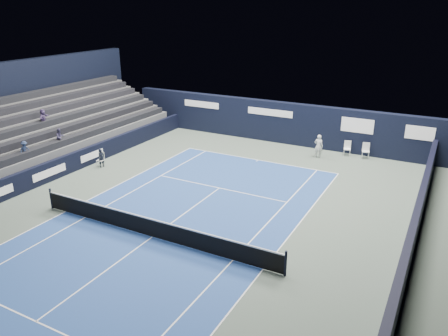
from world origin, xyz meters
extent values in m
plane|color=#4A584F|center=(0.00, 2.00, 0.00)|extent=(48.00, 48.00, 0.00)
cube|color=navy|center=(0.00, 0.00, 0.00)|extent=(10.97, 23.77, 0.01)
cube|color=black|center=(10.50, 6.00, 0.90)|extent=(0.30, 22.00, 1.80)
cube|color=white|center=(5.10, 15.66, 0.48)|extent=(0.55, 0.53, 0.04)
cube|color=white|center=(5.05, 15.87, 0.76)|extent=(0.45, 0.14, 0.55)
cylinder|color=white|center=(5.24, 15.89, 0.24)|extent=(0.03, 0.03, 0.48)
cylinder|color=white|center=(4.86, 15.80, 0.24)|extent=(0.03, 0.03, 0.48)
cylinder|color=white|center=(5.33, 15.53, 0.24)|extent=(0.03, 0.03, 0.48)
cylinder|color=white|center=(4.95, 15.44, 0.24)|extent=(0.03, 0.03, 0.48)
cube|color=white|center=(5.04, 15.89, 0.85)|extent=(0.38, 0.17, 0.35)
cube|color=silver|center=(6.35, 15.65, 0.50)|extent=(0.58, 0.56, 0.05)
cube|color=silver|center=(6.30, 15.86, 0.80)|extent=(0.48, 0.15, 0.57)
cylinder|color=silver|center=(6.51, 15.89, 0.25)|extent=(0.03, 0.03, 0.50)
cylinder|color=silver|center=(6.11, 15.79, 0.25)|extent=(0.03, 0.03, 0.50)
cylinder|color=silver|center=(6.60, 15.51, 0.25)|extent=(0.03, 0.03, 0.50)
cylinder|color=silver|center=(6.20, 15.41, 0.25)|extent=(0.03, 0.03, 0.50)
cube|color=silver|center=(-8.53, 5.88, 0.44)|extent=(0.49, 0.48, 0.04)
cube|color=silver|center=(-8.57, 6.07, 0.70)|extent=(0.42, 0.11, 0.50)
cylinder|color=silver|center=(-8.38, 6.09, 0.22)|extent=(0.02, 0.02, 0.44)
cylinder|color=silver|center=(-8.74, 6.02, 0.22)|extent=(0.02, 0.02, 0.44)
cylinder|color=silver|center=(-8.32, 5.75, 0.22)|extent=(0.02, 0.02, 0.44)
cylinder|color=silver|center=(-8.67, 5.68, 0.22)|extent=(0.02, 0.02, 0.44)
imported|color=black|center=(-8.45, 5.91, 0.60)|extent=(0.39, 0.50, 1.20)
cube|color=white|center=(0.00, 11.88, 0.01)|extent=(10.97, 0.06, 0.00)
cube|color=white|center=(5.49, 0.00, 0.01)|extent=(0.06, 23.77, 0.00)
cube|color=white|center=(-5.49, 0.00, 0.01)|extent=(0.06, 23.77, 0.00)
cube|color=white|center=(4.12, 0.00, 0.01)|extent=(0.06, 23.77, 0.00)
cube|color=white|center=(-4.12, 0.00, 0.01)|extent=(0.06, 23.77, 0.00)
cube|color=white|center=(0.00, 6.40, 0.01)|extent=(8.23, 0.06, 0.00)
cube|color=white|center=(0.00, -6.40, 0.01)|extent=(8.23, 0.06, 0.00)
cube|color=white|center=(0.00, 0.00, 0.01)|extent=(0.06, 12.80, 0.00)
cube|color=white|center=(0.00, 11.73, 0.01)|extent=(0.06, 0.30, 0.00)
cylinder|color=black|center=(6.40, 0.00, 0.55)|extent=(0.10, 0.10, 1.10)
cylinder|color=black|center=(-6.40, 0.00, 0.55)|extent=(0.10, 0.10, 1.10)
cube|color=black|center=(0.00, 0.00, 0.46)|extent=(12.80, 0.03, 0.86)
cube|color=white|center=(0.00, 0.00, 0.91)|extent=(12.80, 0.05, 0.06)
cube|color=black|center=(0.00, 16.50, 1.55)|extent=(26.00, 0.60, 3.10)
cube|color=silver|center=(-7.00, 16.18, 2.30)|extent=(3.20, 0.02, 0.50)
cube|color=silver|center=(-1.00, 16.18, 2.30)|extent=(3.60, 0.02, 0.50)
cube|color=silver|center=(5.50, 16.18, 2.10)|extent=(2.20, 0.02, 1.00)
cube|color=silver|center=(9.50, 16.18, 2.10)|extent=(1.80, 0.02, 0.90)
cube|color=black|center=(-9.50, 6.00, 0.60)|extent=(0.30, 22.00, 1.20)
cube|color=silver|center=(-9.33, 2.50, 0.60)|extent=(0.02, 2.40, 0.45)
cube|color=silver|center=(-9.33, 6.00, 0.60)|extent=(0.02, 2.00, 0.45)
cube|color=#4C4C4F|center=(-10.10, 7.00, 0.82)|extent=(0.90, 16.00, 1.65)
cube|color=#464648|center=(-11.00, 7.00, 1.05)|extent=(0.90, 16.00, 2.10)
cube|color=#555558|center=(-11.90, 7.00, 1.27)|extent=(0.90, 16.00, 2.55)
cube|color=#4F4F52|center=(-12.80, 7.00, 1.50)|extent=(0.90, 16.00, 3.00)
cube|color=#4C4C4E|center=(-13.70, 7.00, 1.73)|extent=(0.90, 16.00, 3.45)
cube|color=#4C4C4E|center=(-14.60, 7.00, 1.95)|extent=(0.90, 16.00, 3.90)
cube|color=black|center=(-10.10, 7.00, 1.85)|extent=(0.63, 15.20, 0.40)
cube|color=black|center=(-11.00, 7.00, 2.30)|extent=(0.63, 15.20, 0.40)
cube|color=black|center=(-11.90, 7.00, 2.75)|extent=(0.63, 15.20, 0.40)
cube|color=black|center=(-12.80, 7.00, 3.20)|extent=(0.63, 15.20, 0.40)
cube|color=black|center=(-13.70, 7.00, 3.65)|extent=(0.63, 15.20, 0.40)
cube|color=black|center=(-14.60, 7.00, 4.10)|extent=(0.63, 15.20, 0.40)
cube|color=black|center=(-15.35, 7.00, 3.20)|extent=(0.60, 18.00, 6.40)
imported|color=#363051|center=(-10.10, 4.27, 2.21)|extent=(0.51, 0.61, 1.12)
imported|color=#202D4C|center=(-10.10, 1.67, 2.15)|extent=(0.41, 0.67, 1.00)
imported|color=#473663|center=(-11.90, 4.71, 3.12)|extent=(0.72, 1.11, 1.14)
imported|color=silver|center=(3.41, 14.36, 0.81)|extent=(0.62, 0.44, 1.63)
cylinder|color=black|center=(3.26, 14.06, 1.05)|extent=(0.03, 0.29, 0.13)
torus|color=black|center=(3.26, 13.81, 1.15)|extent=(0.30, 0.13, 0.29)
camera|label=1|loc=(11.10, -13.88, 9.93)|focal=35.00mm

